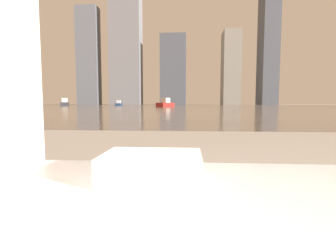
% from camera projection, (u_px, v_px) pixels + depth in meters
% --- Properties ---
extents(towel_stack, '(0.29, 0.21, 0.08)m').
position_uv_depth(towel_stack, '(152.00, 167.00, 0.77)').
color(towel_stack, white).
rests_on(towel_stack, bathtub).
extents(harbor_water, '(180.00, 110.00, 0.01)m').
position_uv_depth(harbor_water, '(188.00, 106.00, 61.51)').
color(harbor_water, gray).
rests_on(harbor_water, ground_plane).
extents(harbor_boat_1, '(3.78, 5.67, 2.02)m').
position_uv_depth(harbor_boat_1, '(65.00, 103.00, 67.59)').
color(harbor_boat_1, '#2D2D33').
rests_on(harbor_boat_1, harbor_water).
extents(harbor_boat_2, '(1.72, 4.08, 1.49)m').
position_uv_depth(harbor_boat_2, '(119.00, 104.00, 71.10)').
color(harbor_boat_2, navy).
rests_on(harbor_boat_2, harbor_water).
extents(harbor_boat_3, '(3.34, 4.81, 1.71)m').
position_uv_depth(harbor_boat_3, '(165.00, 104.00, 49.88)').
color(harbor_boat_3, maroon).
rests_on(harbor_boat_3, harbor_water).
extents(skyline_tower_0, '(9.67, 6.18, 43.56)m').
position_uv_depth(skyline_tower_0, '(88.00, 57.00, 118.68)').
color(skyline_tower_0, slate).
rests_on(skyline_tower_0, ground_plane).
extents(skyline_tower_1, '(13.64, 9.06, 51.10)m').
position_uv_depth(skyline_tower_1, '(126.00, 47.00, 117.03)').
color(skyline_tower_1, slate).
rests_on(skyline_tower_1, ground_plane).
extents(skyline_tower_2, '(11.08, 11.61, 30.13)m').
position_uv_depth(skyline_tower_2, '(173.00, 71.00, 116.32)').
color(skyline_tower_2, '#4C515B').
rests_on(skyline_tower_2, ground_plane).
extents(skyline_tower_3, '(7.29, 11.34, 31.55)m').
position_uv_depth(skyline_tower_3, '(231.00, 69.00, 114.35)').
color(skyline_tower_3, gray).
rests_on(skyline_tower_3, ground_plane).
extents(skyline_tower_4, '(6.67, 11.36, 63.44)m').
position_uv_depth(skyline_tower_4, '(269.00, 30.00, 111.75)').
color(skyline_tower_4, '#4C515B').
rests_on(skyline_tower_4, ground_plane).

